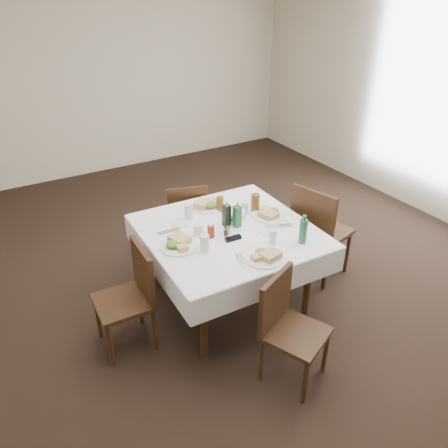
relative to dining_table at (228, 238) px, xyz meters
name	(u,v)px	position (x,y,z in m)	size (l,w,h in m)	color
ground_plane	(225,288)	(0.07, 0.17, -0.68)	(7.00, 7.00, 0.00)	black
room_shell	(225,111)	(0.07, 0.17, 1.03)	(6.04, 7.04, 2.80)	beige
dining_table	(228,238)	(0.00, 0.00, 0.00)	(1.41, 1.41, 0.76)	black
chair_north	(187,216)	(0.02, 0.86, -0.20)	(0.50, 0.50, 0.85)	black
chair_south	(286,322)	(-0.07, -0.91, -0.20)	(0.53, 0.53, 0.85)	black
chair_east	(317,227)	(0.93, -0.09, -0.13)	(0.57, 0.57, 0.98)	black
chair_west	(132,291)	(-0.89, -0.04, -0.19)	(0.42, 0.42, 0.87)	black
meal_north	(207,205)	(0.04, 0.45, 0.10)	(0.31, 0.31, 0.07)	white
meal_south	(265,256)	(0.01, -0.51, 0.10)	(0.28, 0.28, 0.06)	white
meal_east	(269,214)	(0.43, 0.02, 0.10)	(0.30, 0.30, 0.07)	white
meal_west	(178,244)	(-0.48, -0.03, 0.10)	(0.30, 0.30, 0.07)	white
side_plate_a	(182,223)	(-0.29, 0.29, 0.08)	(0.16, 0.16, 0.01)	white
side_plate_b	(269,231)	(0.28, -0.19, 0.08)	(0.15, 0.15, 0.01)	white
water_n	(189,211)	(-0.20, 0.34, 0.15)	(0.08, 0.08, 0.14)	silver
water_s	(273,236)	(0.20, -0.35, 0.13)	(0.06, 0.06, 0.11)	silver
water_e	(245,208)	(0.28, 0.18, 0.13)	(0.06, 0.06, 0.11)	silver
water_w	(205,243)	(-0.32, -0.18, 0.15)	(0.07, 0.07, 0.14)	silver
iced_tea_a	(220,204)	(0.11, 0.33, 0.15)	(0.06, 0.06, 0.14)	brown
iced_tea_b	(255,203)	(0.39, 0.18, 0.16)	(0.08, 0.08, 0.16)	brown
bread_basket	(235,215)	(0.16, 0.15, 0.11)	(0.20, 0.20, 0.07)	silver
oil_cruet_dark	(227,215)	(0.02, 0.07, 0.18)	(0.06, 0.06, 0.24)	black
oil_cruet_green	(237,215)	(0.09, 0.01, 0.18)	(0.06, 0.06, 0.24)	#28643C
ketchup_bottle	(211,231)	(-0.18, -0.03, 0.14)	(0.06, 0.06, 0.12)	maroon
salt_shaker	(229,230)	(-0.03, -0.06, 0.12)	(0.04, 0.04, 0.08)	white
pepper_shaker	(226,232)	(-0.07, -0.07, 0.11)	(0.03, 0.03, 0.07)	#3A2A1F
coffee_mug	(198,229)	(-0.25, 0.07, 0.12)	(0.13, 0.12, 0.09)	white
sunglasses	(233,238)	(-0.05, -0.16, 0.09)	(0.14, 0.05, 0.03)	black
green_bottle	(303,231)	(0.41, -0.47, 0.19)	(0.06, 0.06, 0.24)	#28643C
sugar_caddy	(273,225)	(0.35, -0.15, 0.10)	(0.10, 0.06, 0.05)	white
cutlery_n	(220,203)	(0.18, 0.46, 0.08)	(0.09, 0.19, 0.01)	silver
cutlery_s	(241,260)	(-0.15, -0.44, 0.08)	(0.09, 0.18, 0.01)	silver
cutlery_e	(280,226)	(0.41, -0.17, 0.08)	(0.21, 0.13, 0.01)	silver
cutlery_w	(169,232)	(-0.45, 0.22, 0.08)	(0.19, 0.05, 0.01)	silver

